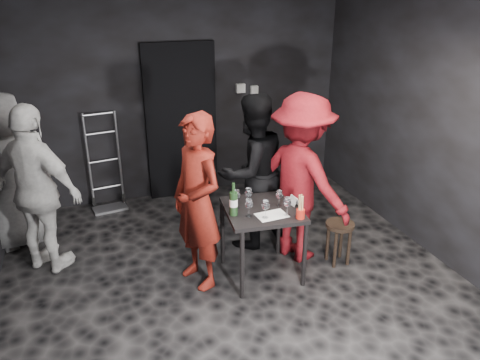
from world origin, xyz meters
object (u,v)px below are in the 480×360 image
object	(u,v)px
man_maroon	(302,163)
bystander_cream	(36,177)
server_red	(197,190)
breadstick_cup	(301,207)
wine_bottle	(234,203)
hand_truck	(108,191)
stool	(339,233)
woman_black	(252,160)
bystander_grey	(8,159)
tasting_table	(262,217)

from	to	relation	value
man_maroon	bystander_cream	xyz separation A→B (m)	(-2.58, 0.60, -0.05)
server_red	breadstick_cup	xyz separation A→B (m)	(0.88, -0.40, -0.14)
man_maroon	wine_bottle	size ratio (longest dim) A/B	6.64
hand_truck	stool	size ratio (longest dim) A/B	2.75
hand_truck	woman_black	size ratio (longest dim) A/B	0.64
server_red	bystander_grey	xyz separation A→B (m)	(-1.75, 1.37, 0.03)
stool	bystander_grey	world-z (taller)	bystander_grey
woman_black	tasting_table	bearing A→B (deg)	61.13
breadstick_cup	hand_truck	bearing A→B (deg)	123.93
stool	breadstick_cup	distance (m)	0.82
hand_truck	man_maroon	size ratio (longest dim) A/B	0.60
bystander_grey	wine_bottle	size ratio (longest dim) A/B	6.35
breadstick_cup	server_red	bearing A→B (deg)	155.89
man_maroon	wine_bottle	distance (m)	0.89
wine_bottle	breadstick_cup	size ratio (longest dim) A/B	1.28
hand_truck	man_maroon	xyz separation A→B (m)	(1.89, -1.89, 0.85)
hand_truck	server_red	size ratio (longest dim) A/B	0.65
stool	bystander_grey	xyz separation A→B (m)	(-3.22, 1.52, 0.67)
woman_black	bystander_grey	bearing A→B (deg)	-35.79
woman_black	bystander_grey	xyz separation A→B (m)	(-2.50, 0.81, 0.03)
tasting_table	server_red	bearing A→B (deg)	171.76
stool	server_red	distance (m)	1.62
tasting_table	wine_bottle	size ratio (longest dim) A/B	2.31
stool	tasting_table	bearing A→B (deg)	176.18
breadstick_cup	woman_black	bearing A→B (deg)	97.77
server_red	bystander_grey	size ratio (longest dim) A/B	0.97
woman_black	breadstick_cup	world-z (taller)	woman_black
hand_truck	bystander_cream	distance (m)	1.67
server_red	breadstick_cup	distance (m)	0.98
woman_black	wine_bottle	bearing A→B (deg)	39.89
bystander_cream	breadstick_cup	size ratio (longest dim) A/B	8.14
wine_bottle	bystander_cream	bearing A→B (deg)	153.66
tasting_table	stool	distance (m)	0.90
bystander_cream	bystander_grey	xyz separation A→B (m)	(-0.31, 0.63, 0.00)
woman_black	bystander_grey	distance (m)	2.63
woman_black	breadstick_cup	xyz separation A→B (m)	(0.13, -0.96, -0.14)
hand_truck	bystander_cream	size ratio (longest dim) A/B	0.63
stool	bystander_grey	distance (m)	3.62
breadstick_cup	stool	bearing A→B (deg)	22.76
woman_black	breadstick_cup	bearing A→B (deg)	79.89
tasting_table	woman_black	size ratio (longest dim) A/B	0.37
bystander_cream	hand_truck	bearing A→B (deg)	-77.71
hand_truck	server_red	distance (m)	2.29
server_red	bystander_cream	world-z (taller)	bystander_cream
server_red	wine_bottle	size ratio (longest dim) A/B	6.16
hand_truck	stool	bearing A→B (deg)	-53.16
tasting_table	bystander_grey	bearing A→B (deg)	148.37
tasting_table	man_maroon	distance (m)	0.71
tasting_table	breadstick_cup	bearing A→B (deg)	-49.81
man_maroon	woman_black	bearing A→B (deg)	17.66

